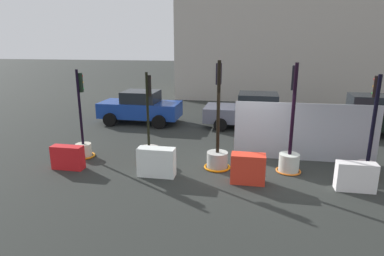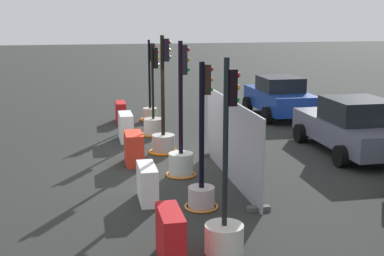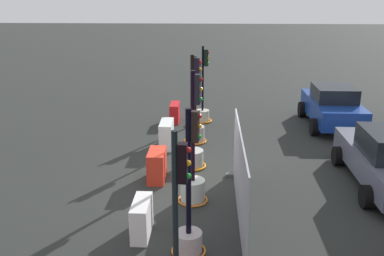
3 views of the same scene
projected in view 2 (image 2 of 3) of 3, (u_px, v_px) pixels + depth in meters
The scene contains 15 objects.
ground_plane at pixel (169, 162), 14.32m from camera, with size 120.00×120.00×0.00m, color #272A27.
traffic_light_0 at pixel (150, 107), 19.93m from camera, with size 0.80×0.80×3.14m.
traffic_light_1 at pixel (154, 122), 17.47m from camera, with size 0.83×0.83×3.11m.
traffic_light_2 at pixel (163, 135), 15.23m from camera, with size 0.87×0.87×3.50m.
traffic_light_3 at pixel (181, 152), 13.05m from camera, with size 0.79×0.79×3.45m.
traffic_light_4 at pixel (202, 180), 10.84m from camera, with size 0.74×0.74×3.15m.
traffic_light_5 at pixel (225, 224), 8.78m from camera, with size 0.68×0.68×3.41m.
construction_barrier_0 at pixel (121, 112), 19.66m from camera, with size 1.03×0.37×0.78m.
construction_barrier_1 at pixel (126, 127), 16.75m from camera, with size 1.15×0.43×0.91m.
construction_barrier_2 at pixel (134, 148), 14.09m from camera, with size 1.00×0.48×0.88m.
construction_barrier_3 at pixel (147, 183), 11.27m from camera, with size 1.05×0.38×0.82m.
construction_barrier_4 at pixel (170, 237), 8.46m from camera, with size 1.02×0.37×0.91m.
car_grey_saloon at pixel (352, 127), 15.20m from camera, with size 4.54×2.32×1.68m.
car_blue_estate at pixel (279, 97), 20.57m from camera, with size 4.05×2.17×1.64m.
site_fence_panel at pixel (231, 142), 12.64m from camera, with size 4.80×0.50×2.04m.
Camera 2 is at (13.61, -2.18, 4.08)m, focal length 47.44 mm.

